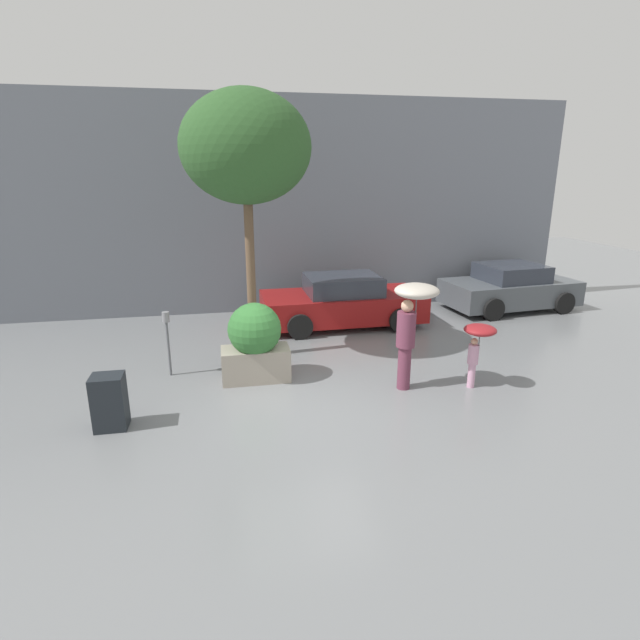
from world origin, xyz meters
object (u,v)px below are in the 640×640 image
(person_child, at_px, (478,339))
(parking_meter, at_px, (167,330))
(planter_box, at_px, (255,341))
(newspaper_box, at_px, (110,402))
(person_adult, at_px, (412,315))
(street_tree, at_px, (246,148))
(parked_car_far, at_px, (510,288))
(parked_car_near, at_px, (342,302))

(person_child, relative_size, parking_meter, 0.95)
(planter_box, distance_m, newspaper_box, 2.88)
(person_adult, xyz_separation_m, person_child, (1.25, -0.21, -0.48))
(street_tree, xyz_separation_m, parking_meter, (-1.73, -0.76, -3.46))
(person_adult, height_order, parking_meter, person_adult)
(newspaper_box, bearing_deg, parked_car_far, 27.83)
(parking_meter, distance_m, newspaper_box, 2.24)
(parked_car_near, distance_m, parked_car_far, 5.32)
(person_child, height_order, newspaper_box, person_child)
(person_adult, xyz_separation_m, newspaper_box, (-5.22, -0.51, -1.02))
(person_adult, height_order, newspaper_box, person_adult)
(person_adult, relative_size, parking_meter, 1.53)
(planter_box, xyz_separation_m, newspaper_box, (-2.42, -1.51, -0.35))
(person_child, xyz_separation_m, parked_car_near, (-1.51, 4.47, -0.36))
(person_child, relative_size, parked_car_far, 0.31)
(parked_car_near, height_order, parked_car_far, same)
(person_child, bearing_deg, person_adult, -135.68)
(parked_car_near, bearing_deg, newspaper_box, 132.87)
(person_adult, relative_size, street_tree, 0.37)
(planter_box, xyz_separation_m, parking_meter, (-1.69, 0.55, 0.15))
(planter_box, relative_size, parked_car_far, 0.39)
(parked_car_near, height_order, street_tree, street_tree)
(parked_car_far, bearing_deg, street_tree, 102.68)
(parked_car_near, distance_m, newspaper_box, 6.88)
(planter_box, xyz_separation_m, person_child, (4.05, -1.21, 0.19))
(parking_meter, bearing_deg, street_tree, 23.64)
(parked_car_near, relative_size, newspaper_box, 4.74)
(street_tree, bearing_deg, parked_car_far, 18.44)
(planter_box, height_order, person_child, planter_box)
(parked_car_near, relative_size, street_tree, 0.77)
(newspaper_box, bearing_deg, street_tree, 48.78)
(planter_box, relative_size, person_adult, 0.76)
(street_tree, height_order, parking_meter, street_tree)
(person_adult, distance_m, parked_car_near, 4.35)
(person_adult, distance_m, person_child, 1.36)
(street_tree, relative_size, parking_meter, 4.16)
(parked_car_far, distance_m, parking_meter, 10.09)
(person_child, bearing_deg, newspaper_box, -123.47)
(person_child, bearing_deg, parking_meter, -143.16)
(person_adult, relative_size, person_child, 1.62)
(person_adult, relative_size, parked_car_far, 0.51)
(parked_car_far, bearing_deg, newspaper_box, 112.07)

